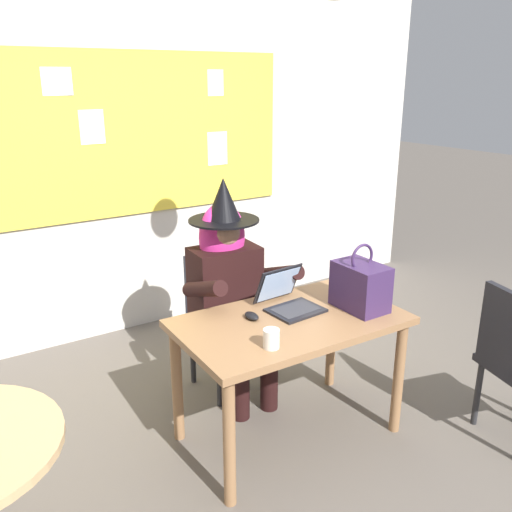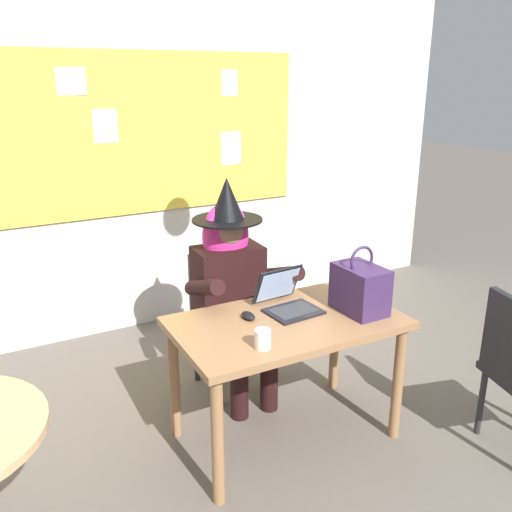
{
  "view_description": "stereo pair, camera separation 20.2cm",
  "coord_description": "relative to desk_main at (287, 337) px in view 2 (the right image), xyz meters",
  "views": [
    {
      "loc": [
        -1.55,
        -1.99,
        1.96
      ],
      "look_at": [
        0.05,
        0.46,
        1.0
      ],
      "focal_mm": 38.13,
      "sensor_mm": 36.0,
      "label": 1
    },
    {
      "loc": [
        -1.38,
        -2.1,
        1.96
      ],
      "look_at": [
        0.05,
        0.46,
        1.0
      ],
      "focal_mm": 38.13,
      "sensor_mm": 36.0,
      "label": 2
    }
  ],
  "objects": [
    {
      "name": "ground_plane",
      "position": [
        -0.06,
        -0.14,
        -0.63
      ],
      "size": [
        24.0,
        24.0,
        0.0
      ],
      "primitive_type": "plane",
      "color": "#5B544C"
    },
    {
      "name": "wall_back_bulletin",
      "position": [
        -0.06,
        1.87,
        0.78
      ],
      "size": [
        5.66,
        2.06,
        2.79
      ],
      "color": "beige",
      "rests_on": "ground"
    },
    {
      "name": "desk_main",
      "position": [
        0.0,
        0.0,
        0.0
      ],
      "size": [
        1.23,
        0.74,
        0.73
      ],
      "rotation": [
        0.0,
        0.0,
        -0.02
      ],
      "color": "#8E6642",
      "rests_on": "ground"
    },
    {
      "name": "chair_at_desk",
      "position": [
        -0.03,
        0.72,
        -0.13
      ],
      "size": [
        0.43,
        0.43,
        0.89
      ],
      "rotation": [
        0.0,
        0.0,
        -1.54
      ],
      "color": "#2D3347",
      "rests_on": "ground"
    },
    {
      "name": "person_costumed",
      "position": [
        -0.03,
        0.6,
        0.15
      ],
      "size": [
        0.61,
        0.69,
        1.39
      ],
      "rotation": [
        0.0,
        0.0,
        -1.63
      ],
      "color": "black",
      "rests_on": "ground"
    },
    {
      "name": "laptop",
      "position": [
        0.08,
        0.12,
        0.15
      ],
      "size": [
        0.31,
        0.34,
        0.22
      ],
      "rotation": [
        0.0,
        0.0,
        0.07
      ],
      "color": "black",
      "rests_on": "desk_main"
    },
    {
      "name": "computer_mouse",
      "position": [
        -0.18,
        0.11,
        0.12
      ],
      "size": [
        0.06,
        0.1,
        0.03
      ],
      "primitive_type": "ellipsoid",
      "rotation": [
        0.0,
        0.0,
        0.0
      ],
      "color": "black",
      "rests_on": "desk_main"
    },
    {
      "name": "handbag",
      "position": [
        0.41,
        -0.1,
        0.23
      ],
      "size": [
        0.2,
        0.3,
        0.38
      ],
      "rotation": [
        0.0,
        0.0,
        -0.24
      ],
      "color": "#38234C",
      "rests_on": "desk_main"
    },
    {
      "name": "coffee_mug",
      "position": [
        -0.27,
        -0.21,
        0.15
      ],
      "size": [
        0.08,
        0.08,
        0.09
      ],
      "primitive_type": "cylinder",
      "color": "silver",
      "rests_on": "desk_main"
    }
  ]
}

